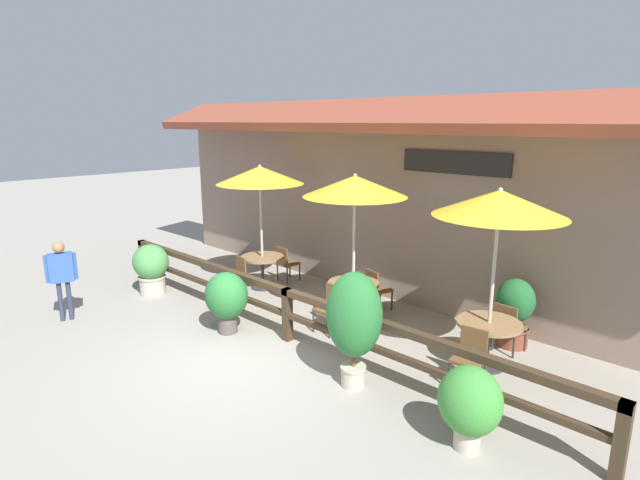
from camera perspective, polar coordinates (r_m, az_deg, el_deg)
ground_plane at (r=8.35m, az=-9.14°, el=-13.41°), size 60.00×60.00×0.00m
building_facade at (r=10.55m, az=8.40°, el=4.69°), size 14.28×1.49×4.23m
patio_railing at (r=8.68m, az=-3.78°, el=-7.16°), size 10.40×0.14×0.95m
patio_umbrella_near at (r=11.07m, az=-6.89°, el=7.34°), size 1.93×1.93×2.82m
dining_table_near at (r=11.45m, az=-6.61°, el=-2.58°), size 0.99×0.99×0.75m
chair_near_streetside at (r=11.09m, az=-9.56°, el=-3.89°), size 0.47×0.47×0.85m
chair_near_wallside at (r=11.91m, az=-3.88°, el=-2.50°), size 0.45×0.45×0.85m
patio_umbrella_middle at (r=9.15m, az=4.01°, el=6.13°), size 1.93×1.93×2.82m
dining_table_middle at (r=9.61m, az=3.82°, el=-5.69°), size 0.99×0.99×0.75m
chair_middle_streetside at (r=9.12m, az=1.21°, el=-7.57°), size 0.44×0.44×0.85m
chair_middle_wallside at (r=10.16m, az=6.47°, el=-5.42°), size 0.51×0.51×0.85m
patio_umbrella_far at (r=7.68m, az=19.82°, el=3.94°), size 1.93×1.93×2.82m
dining_table_far at (r=8.22m, az=18.71°, el=-9.82°), size 0.99×0.99×0.75m
chair_far_streetside at (r=7.65m, az=16.76°, el=-12.50°), size 0.46×0.46×0.85m
chair_far_wallside at (r=8.88m, az=20.71°, el=-9.10°), size 0.46×0.46×0.85m
potted_plant_small_flowering at (r=11.60m, az=-18.75°, el=-2.91°), size 0.84×0.75×1.12m
potted_plant_tall_tropical at (r=9.15m, az=-10.64°, el=-6.49°), size 0.82×0.74×1.13m
potted_plant_corner_fern at (r=6.28m, az=16.73°, el=-17.41°), size 0.75×0.68×1.03m
potted_plant_broad_leaf at (r=7.12m, az=3.92°, el=-8.88°), size 0.83×0.75×1.72m
potted_plant_entrance_palm at (r=9.10m, az=21.36°, el=-7.44°), size 0.64×0.58×1.19m
pedestrian at (r=10.62m, az=-27.46°, el=-3.11°), size 0.32×0.52×1.55m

